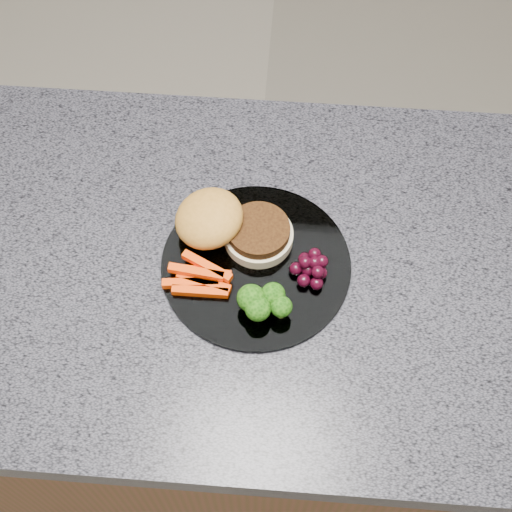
% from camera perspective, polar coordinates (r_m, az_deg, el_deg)
% --- Properties ---
extents(island_cabinet, '(1.20, 0.60, 0.86)m').
position_cam_1_polar(island_cabinet, '(1.41, -2.32, -9.99)').
color(island_cabinet, brown).
rests_on(island_cabinet, ground).
extents(countertop, '(1.20, 0.60, 0.04)m').
position_cam_1_polar(countertop, '(1.00, -3.23, -1.00)').
color(countertop, '#4A4A53').
rests_on(countertop, island_cabinet).
extents(plate, '(0.26, 0.26, 0.01)m').
position_cam_1_polar(plate, '(0.98, 0.00, -0.68)').
color(plate, white).
rests_on(plate, countertop).
extents(burger, '(0.18, 0.12, 0.05)m').
position_cam_1_polar(burger, '(0.98, -2.36, 2.44)').
color(burger, beige).
rests_on(burger, plate).
extents(carrot_sticks, '(0.10, 0.06, 0.02)m').
position_cam_1_polar(carrot_sticks, '(0.95, -4.49, -1.76)').
color(carrot_sticks, '#F73F04').
rests_on(carrot_sticks, plate).
extents(broccoli, '(0.07, 0.06, 0.04)m').
position_cam_1_polar(broccoli, '(0.92, 0.55, -3.68)').
color(broccoli, olive).
rests_on(broccoli, plate).
extents(grape_bunch, '(0.05, 0.06, 0.03)m').
position_cam_1_polar(grape_bunch, '(0.96, 4.50, -0.92)').
color(grape_bunch, black).
rests_on(grape_bunch, plate).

